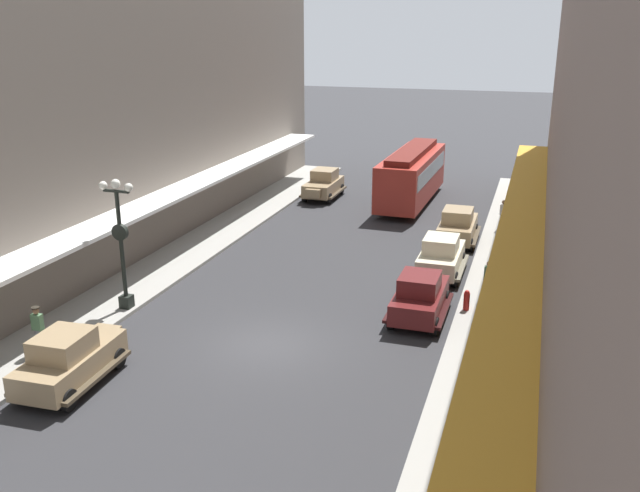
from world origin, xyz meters
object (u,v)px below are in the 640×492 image
at_px(streetcar, 412,174).
at_px(pedestrian_4, 486,299).
at_px(parked_car_1, 458,225).
at_px(fire_hydrant, 467,300).
at_px(parked_car_3, 441,255).
at_px(pedestrian_5, 501,285).
at_px(pedestrian_1, 519,206).
at_px(parked_car_4, 420,295).
at_px(parked_car_0, 69,358).
at_px(pedestrian_3, 488,280).
at_px(lamp_post_with_clock, 121,239).
at_px(parked_car_2, 324,184).
at_px(pedestrian_2, 503,215).
at_px(pedestrian_0, 38,329).

distance_m(streetcar, pedestrian_4, 18.26).
distance_m(parked_car_1, fire_hydrant, 9.23).
relative_size(parked_car_3, pedestrian_4, 2.55).
bearing_deg(pedestrian_4, parked_car_3, 115.87).
bearing_deg(pedestrian_5, parked_car_3, 131.25).
bearing_deg(pedestrian_1, parked_car_4, -101.46).
bearing_deg(parked_car_0, pedestrian_3, 42.42).
distance_m(lamp_post_with_clock, pedestrian_3, 14.54).
relative_size(fire_hydrant, pedestrian_4, 0.49).
bearing_deg(lamp_post_with_clock, pedestrian_3, 21.15).
bearing_deg(parked_car_0, pedestrian_4, 35.94).
relative_size(parked_car_0, pedestrian_3, 2.63).
distance_m(parked_car_4, pedestrian_4, 2.44).
bearing_deg(parked_car_4, parked_car_2, 118.51).
xyz_separation_m(pedestrian_2, pedestrian_3, (0.08, -10.37, 0.00)).
xyz_separation_m(parked_car_2, lamp_post_with_clock, (-1.80, -19.95, 2.04)).
xyz_separation_m(streetcar, pedestrian_4, (6.06, -17.21, -0.89)).
distance_m(parked_car_0, parked_car_1, 20.91).
distance_m(streetcar, pedestrian_2, 7.57).
relative_size(parked_car_4, lamp_post_with_clock, 0.83).
bearing_deg(parked_car_3, streetcar, 106.67).
relative_size(streetcar, pedestrian_1, 5.78).
distance_m(parked_car_1, pedestrian_5, 8.71).
relative_size(streetcar, pedestrian_4, 5.78).
xyz_separation_m(pedestrian_0, pedestrian_5, (14.57, 8.97, 0.00)).
height_order(pedestrian_2, pedestrian_4, pedestrian_4).
bearing_deg(parked_car_1, parked_car_0, -117.43).
relative_size(pedestrian_0, pedestrian_2, 1.02).
bearing_deg(parked_car_1, fire_hydrant, -80.67).
distance_m(pedestrian_1, pedestrian_3, 12.50).
bearing_deg(pedestrian_1, streetcar, 158.92).
xyz_separation_m(parked_car_4, pedestrian_4, (2.43, 0.16, 0.07)).
bearing_deg(fire_hydrant, pedestrian_5, 34.06).
bearing_deg(pedestrian_2, parked_car_4, -100.12).
xyz_separation_m(pedestrian_2, pedestrian_4, (0.17, -12.54, 0.02)).
height_order(parked_car_0, parked_car_4, same).
bearing_deg(fire_hydrant, pedestrian_3, 63.01).
xyz_separation_m(pedestrian_0, pedestrian_2, (13.94, 19.84, -0.02)).
relative_size(parked_car_3, pedestrian_0, 2.55).
distance_m(parked_car_2, fire_hydrant, 19.47).
xyz_separation_m(parked_car_1, parked_car_2, (-9.45, 6.99, 0.00)).
bearing_deg(pedestrian_1, pedestrian_3, -93.00).
relative_size(parked_car_2, pedestrian_5, 2.55).
bearing_deg(pedestrian_0, pedestrian_5, 31.62).
bearing_deg(pedestrian_2, pedestrian_3, -89.55).
relative_size(parked_car_4, pedestrian_1, 2.55).
relative_size(lamp_post_with_clock, pedestrian_3, 3.15).
xyz_separation_m(parked_car_4, lamp_post_with_clock, (-11.08, -2.86, 2.04)).
distance_m(parked_car_4, pedestrian_2, 12.90).
height_order(pedestrian_3, pedestrian_5, pedestrian_5).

